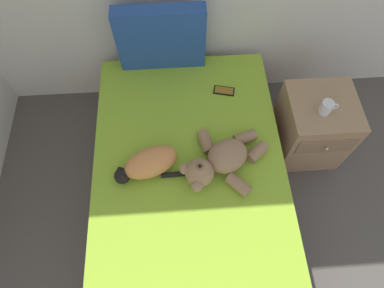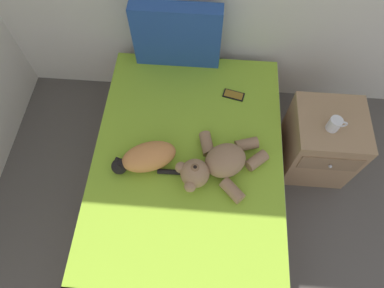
% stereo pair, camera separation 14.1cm
% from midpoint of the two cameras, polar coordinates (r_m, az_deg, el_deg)
% --- Properties ---
extents(bed, '(1.27, 2.03, 0.50)m').
position_cam_midpoint_polar(bed, '(2.31, -2.06, -8.06)').
color(bed, '#9E7A56').
rests_on(bed, ground_plane).
extents(patterned_cushion, '(0.61, 0.12, 0.49)m').
position_cam_midpoint_polar(patterned_cushion, '(2.42, -7.10, 17.51)').
color(patterned_cushion, '#264C99').
rests_on(patterned_cushion, bed).
extents(cat, '(0.44, 0.30, 0.15)m').
position_cam_midpoint_polar(cat, '(2.06, -9.51, -3.48)').
color(cat, '#D18447').
rests_on(cat, bed).
extents(teddy_bear, '(0.58, 0.47, 0.19)m').
position_cam_midpoint_polar(teddy_bear, '(2.03, 2.77, -3.09)').
color(teddy_bear, '#937051').
rests_on(teddy_bear, bed).
extents(cell_phone, '(0.16, 0.10, 0.01)m').
position_cam_midpoint_polar(cell_phone, '(2.41, 3.83, 9.04)').
color(cell_phone, black).
rests_on(cell_phone, bed).
extents(nightstand, '(0.47, 0.48, 0.59)m').
position_cam_midpoint_polar(nightstand, '(2.60, 18.50, 2.62)').
color(nightstand, '#9E7A56').
rests_on(nightstand, ground_plane).
extents(mug, '(0.12, 0.08, 0.09)m').
position_cam_midpoint_polar(mug, '(2.30, 20.54, 5.81)').
color(mug, silver).
rests_on(mug, nightstand).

